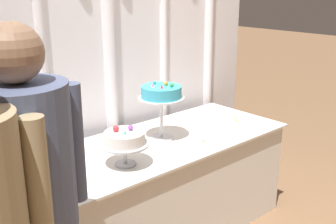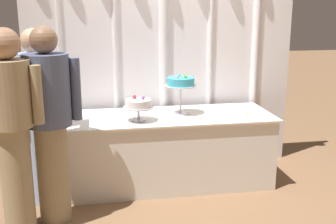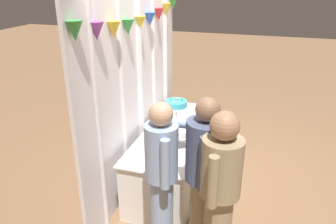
{
  "view_description": "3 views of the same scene",
  "coord_description": "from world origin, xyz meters",
  "px_view_note": "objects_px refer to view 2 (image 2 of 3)",
  "views": [
    {
      "loc": [
        -1.67,
        -1.93,
        1.78
      ],
      "look_at": [
        0.11,
        0.07,
        0.94
      ],
      "focal_mm": 44.53,
      "sensor_mm": 36.0,
      "label": 1
    },
    {
      "loc": [
        -0.73,
        -3.89,
        1.8
      ],
      "look_at": [
        -0.03,
        0.07,
        0.77
      ],
      "focal_mm": 44.64,
      "sensor_mm": 36.0,
      "label": 2
    },
    {
      "loc": [
        -3.67,
        -0.94,
        2.61
      ],
      "look_at": [
        -0.04,
        0.19,
        1.0
      ],
      "focal_mm": 35.18,
      "sensor_mm": 36.0,
      "label": 3
    }
  ],
  "objects_px": {
    "cake_table": "(171,149)",
    "tealight_near_right": "(249,112)",
    "tealight_near_left": "(246,114)",
    "guest_girl_blue_dress": "(38,109)",
    "cake_display_nearleft": "(138,105)",
    "guest_man_dark_suit": "(49,120)",
    "tealight_far_left": "(200,119)",
    "guest_man_pink_jacket": "(12,126)",
    "cake_display_nearright": "(181,84)"
  },
  "relations": [
    {
      "from": "cake_table",
      "to": "tealight_near_right",
      "type": "height_order",
      "value": "tealight_near_right"
    },
    {
      "from": "tealight_near_left",
      "to": "guest_girl_blue_dress",
      "type": "xyz_separation_m",
      "value": [
        -2.0,
        -0.11,
        0.17
      ]
    },
    {
      "from": "cake_display_nearleft",
      "to": "guest_man_dark_suit",
      "type": "relative_size",
      "value": 0.18
    },
    {
      "from": "tealight_far_left",
      "to": "guest_man_pink_jacket",
      "type": "distance_m",
      "value": 1.72
    },
    {
      "from": "tealight_near_left",
      "to": "guest_man_pink_jacket",
      "type": "bearing_deg",
      "value": -162.74
    },
    {
      "from": "cake_display_nearleft",
      "to": "cake_display_nearright",
      "type": "bearing_deg",
      "value": 22.4
    },
    {
      "from": "tealight_near_left",
      "to": "guest_man_pink_jacket",
      "type": "relative_size",
      "value": 0.03
    },
    {
      "from": "guest_man_dark_suit",
      "to": "tealight_far_left",
      "type": "bearing_deg",
      "value": 14.74
    },
    {
      "from": "tealight_near_left",
      "to": "guest_girl_blue_dress",
      "type": "bearing_deg",
      "value": -176.82
    },
    {
      "from": "guest_man_dark_suit",
      "to": "guest_man_pink_jacket",
      "type": "bearing_deg",
      "value": -145.06
    },
    {
      "from": "cake_display_nearright",
      "to": "guest_girl_blue_dress",
      "type": "height_order",
      "value": "guest_girl_blue_dress"
    },
    {
      "from": "cake_display_nearright",
      "to": "tealight_far_left",
      "type": "bearing_deg",
      "value": -62.03
    },
    {
      "from": "tealight_far_left",
      "to": "guest_man_dark_suit",
      "type": "distance_m",
      "value": 1.42
    },
    {
      "from": "guest_man_dark_suit",
      "to": "guest_man_pink_jacket",
      "type": "relative_size",
      "value": 1.0
    },
    {
      "from": "cake_display_nearleft",
      "to": "tealight_near_right",
      "type": "relative_size",
      "value": 8.03
    },
    {
      "from": "tealight_far_left",
      "to": "guest_girl_blue_dress",
      "type": "height_order",
      "value": "guest_girl_blue_dress"
    },
    {
      "from": "cake_table",
      "to": "cake_display_nearright",
      "type": "relative_size",
      "value": 5.0
    },
    {
      "from": "cake_display_nearright",
      "to": "tealight_far_left",
      "type": "distance_m",
      "value": 0.43
    },
    {
      "from": "tealight_far_left",
      "to": "tealight_near_left",
      "type": "distance_m",
      "value": 0.52
    },
    {
      "from": "tealight_near_right",
      "to": "guest_girl_blue_dress",
      "type": "xyz_separation_m",
      "value": [
        -2.05,
        -0.18,
        0.16
      ]
    },
    {
      "from": "guest_girl_blue_dress",
      "to": "cake_display_nearright",
      "type": "bearing_deg",
      "value": 10.75
    },
    {
      "from": "tealight_near_right",
      "to": "guest_man_pink_jacket",
      "type": "bearing_deg",
      "value": -161.57
    },
    {
      "from": "cake_display_nearright",
      "to": "tealight_near_right",
      "type": "distance_m",
      "value": 0.77
    },
    {
      "from": "guest_girl_blue_dress",
      "to": "guest_man_pink_jacket",
      "type": "bearing_deg",
      "value": -103.02
    },
    {
      "from": "cake_display_nearright",
      "to": "guest_man_dark_suit",
      "type": "bearing_deg",
      "value": -152.91
    },
    {
      "from": "cake_table",
      "to": "tealight_near_left",
      "type": "relative_size",
      "value": 45.41
    },
    {
      "from": "cake_display_nearleft",
      "to": "tealight_near_left",
      "type": "bearing_deg",
      "value": 1.98
    },
    {
      "from": "guest_girl_blue_dress",
      "to": "guest_man_dark_suit",
      "type": "relative_size",
      "value": 0.98
    },
    {
      "from": "cake_table",
      "to": "guest_girl_blue_dress",
      "type": "height_order",
      "value": "guest_girl_blue_dress"
    },
    {
      "from": "cake_display_nearleft",
      "to": "guest_girl_blue_dress",
      "type": "xyz_separation_m",
      "value": [
        -0.91,
        -0.07,
        0.01
      ]
    },
    {
      "from": "tealight_near_left",
      "to": "guest_girl_blue_dress",
      "type": "height_order",
      "value": "guest_girl_blue_dress"
    },
    {
      "from": "tealight_near_left",
      "to": "tealight_near_right",
      "type": "relative_size",
      "value": 1.24
    },
    {
      "from": "cake_display_nearleft",
      "to": "tealight_far_left",
      "type": "bearing_deg",
      "value": -7.94
    },
    {
      "from": "cake_display_nearleft",
      "to": "guest_man_pink_jacket",
      "type": "xyz_separation_m",
      "value": [
        -1.03,
        -0.62,
        0.02
      ]
    },
    {
      "from": "tealight_far_left",
      "to": "guest_girl_blue_dress",
      "type": "distance_m",
      "value": 1.5
    },
    {
      "from": "tealight_near_left",
      "to": "guest_man_dark_suit",
      "type": "bearing_deg",
      "value": -165.61
    },
    {
      "from": "tealight_near_right",
      "to": "guest_man_dark_suit",
      "type": "relative_size",
      "value": 0.02
    },
    {
      "from": "guest_girl_blue_dress",
      "to": "tealight_near_left",
      "type": "bearing_deg",
      "value": 3.18
    },
    {
      "from": "cake_display_nearright",
      "to": "tealight_near_left",
      "type": "bearing_deg",
      "value": -12.82
    },
    {
      "from": "tealight_near_right",
      "to": "cake_table",
      "type": "bearing_deg",
      "value": 176.33
    },
    {
      "from": "cake_display_nearleft",
      "to": "cake_display_nearright",
      "type": "xyz_separation_m",
      "value": [
        0.45,
        0.18,
        0.15
      ]
    },
    {
      "from": "tealight_near_left",
      "to": "guest_man_dark_suit",
      "type": "relative_size",
      "value": 0.03
    },
    {
      "from": "guest_man_dark_suit",
      "to": "guest_man_pink_jacket",
      "type": "height_order",
      "value": "guest_man_dark_suit"
    },
    {
      "from": "tealight_near_left",
      "to": "tealight_near_right",
      "type": "distance_m",
      "value": 0.09
    },
    {
      "from": "guest_girl_blue_dress",
      "to": "guest_man_pink_jacket",
      "type": "height_order",
      "value": "guest_man_pink_jacket"
    },
    {
      "from": "cake_display_nearleft",
      "to": "tealight_near_right",
      "type": "bearing_deg",
      "value": 5.24
    },
    {
      "from": "cake_display_nearleft",
      "to": "tealight_near_right",
      "type": "xyz_separation_m",
      "value": [
        1.15,
        0.11,
        -0.15
      ]
    },
    {
      "from": "tealight_near_left",
      "to": "tealight_near_right",
      "type": "height_order",
      "value": "tealight_near_right"
    },
    {
      "from": "cake_table",
      "to": "tealight_near_left",
      "type": "bearing_deg",
      "value": -9.06
    },
    {
      "from": "cake_table",
      "to": "guest_man_pink_jacket",
      "type": "height_order",
      "value": "guest_man_pink_jacket"
    }
  ]
}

